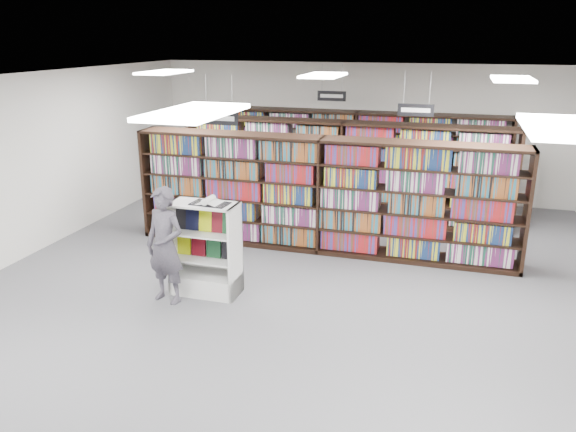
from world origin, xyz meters
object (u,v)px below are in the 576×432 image
(endcap_display, at_px, (206,263))
(open_book, at_px, (209,202))
(bookshelf_row_near, at_px, (321,195))
(shopper, at_px, (165,246))

(endcap_display, distance_m, open_book, 1.00)
(endcap_display, bearing_deg, open_book, -22.66)
(bookshelf_row_near, bearing_deg, endcap_display, -119.11)
(open_book, bearing_deg, shopper, -140.61)
(endcap_display, relative_size, open_book, 2.51)
(endcap_display, xyz_separation_m, shopper, (-0.44, -0.44, 0.39))
(bookshelf_row_near, relative_size, open_book, 12.13)
(endcap_display, height_order, open_book, open_book)
(open_book, distance_m, shopper, 0.91)
(shopper, bearing_deg, open_book, 46.42)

